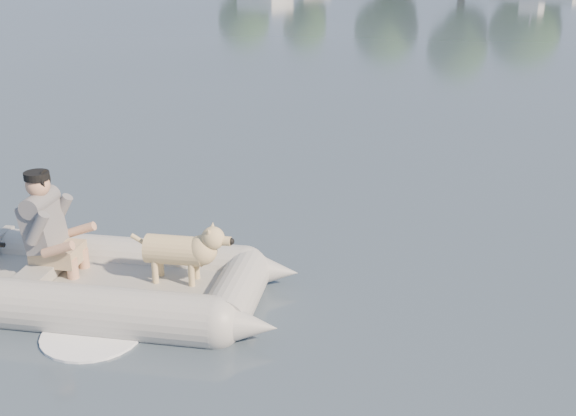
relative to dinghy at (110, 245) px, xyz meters
The scene contains 4 objects.
water 1.06m from the dinghy, 18.49° to the right, with size 160.00×160.00×0.00m, color #4E5D6A.
dinghy is the anchor object (origin of this frame).
man 0.73m from the dinghy, 164.57° to the right, with size 0.73×0.63×1.08m, color slate, non-canonical shape.
dog 0.66m from the dinghy, 24.24° to the left, with size 0.94×0.33×0.63m, color tan, non-canonical shape.
Camera 1 is at (3.95, -4.53, 3.50)m, focal length 45.00 mm.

